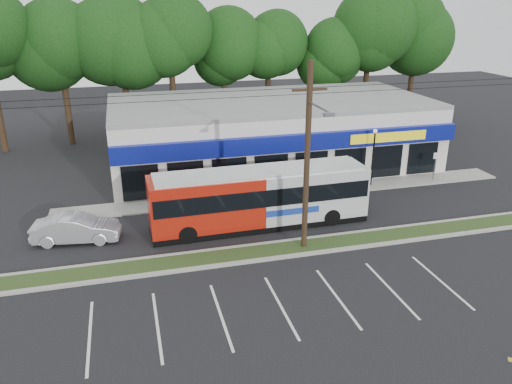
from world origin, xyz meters
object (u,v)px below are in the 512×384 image
object	(u,v)px
car_silver	(76,228)
pedestrian_b	(346,179)
car_dark	(281,188)
metrobus	(260,196)
pedestrian_a	(329,193)
lamp_post	(374,151)
utility_pole	(305,153)
sign_post	(435,161)

from	to	relation	value
car_silver	pedestrian_b	distance (m)	18.05
car_dark	car_silver	xyz separation A→B (m)	(-13.05, -3.46, 0.10)
metrobus	car_dark	size ratio (longest dim) A/B	3.24
metrobus	car_dark	xyz separation A→B (m)	(2.58, 4.00, -1.16)
car_silver	pedestrian_a	xyz separation A→B (m)	(15.61, 1.13, 0.13)
lamp_post	metrobus	xyz separation A→B (m)	(-9.53, -4.30, -0.83)
pedestrian_b	metrobus	bearing A→B (deg)	28.33
car_dark	pedestrian_b	bearing A→B (deg)	-89.16
car_dark	pedestrian_a	xyz separation A→B (m)	(2.55, -2.33, 0.23)
pedestrian_b	utility_pole	bearing A→B (deg)	52.16
sign_post	pedestrian_a	xyz separation A→B (m)	(-9.39, -2.40, -0.64)
lamp_post	sign_post	bearing A→B (deg)	-2.58
metrobus	pedestrian_b	bearing A→B (deg)	26.14
sign_post	car_silver	bearing A→B (deg)	-171.96
pedestrian_a	car_dark	bearing A→B (deg)	-74.71
lamp_post	car_dark	distance (m)	7.23
utility_pole	car_dark	world-z (taller)	utility_pole
car_silver	pedestrian_b	world-z (taller)	pedestrian_b
pedestrian_a	pedestrian_b	xyz separation A→B (m)	(2.16, 2.05, 0.02)
sign_post	lamp_post	bearing A→B (deg)	177.42
car_dark	metrobus	bearing A→B (deg)	151.32
car_dark	pedestrian_a	size ratio (longest dim) A/B	2.20
lamp_post	car_silver	world-z (taller)	lamp_post
metrobus	lamp_post	bearing A→B (deg)	23.37
car_dark	sign_post	bearing A→B (deg)	-85.48
car_dark	utility_pole	bearing A→B (deg)	174.99
utility_pole	car_dark	distance (m)	9.01
utility_pole	car_silver	size ratio (longest dim) A/B	10.58
lamp_post	car_silver	distance (m)	20.44
sign_post	metrobus	size ratio (longest dim) A/B	0.17
sign_post	pedestrian_a	bearing A→B (deg)	-165.66
car_dark	lamp_post	bearing A→B (deg)	-83.37
car_dark	pedestrian_b	xyz separation A→B (m)	(4.71, -0.27, 0.25)
metrobus	car_silver	world-z (taller)	metrobus
car_dark	pedestrian_a	distance (m)	3.46
metrobus	sign_post	bearing A→B (deg)	14.74
lamp_post	metrobus	distance (m)	10.49
car_silver	utility_pole	bearing A→B (deg)	-101.04
car_silver	pedestrian_a	world-z (taller)	pedestrian_a
lamp_post	car_silver	bearing A→B (deg)	-169.36
sign_post	pedestrian_b	distance (m)	7.27
sign_post	car_dark	size ratio (longest dim) A/B	0.56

